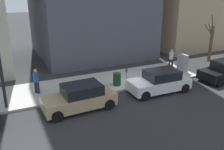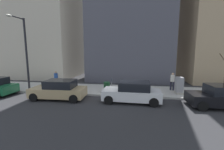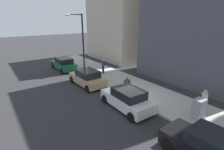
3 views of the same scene
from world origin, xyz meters
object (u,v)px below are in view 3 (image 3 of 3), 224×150
parked_car_white (127,99)px  trash_bin (127,85)px  parked_car_tan (87,78)px  streetlamp (81,38)px  parked_car_black (211,149)px  pedestrian_midblock (103,65)px  parked_car_green (64,64)px  pedestrian_near_meter (204,100)px  parking_meter (127,84)px  utility_box (198,110)px

parked_car_white → trash_bin: 3.00m
parked_car_tan → streetlamp: (1.46, 3.94, 3.28)m
parked_car_black → pedestrian_midblock: bearing=74.5°
parked_car_black → trash_bin: 8.54m
pedestrian_midblock → streetlamp: bearing=-85.6°
parked_car_white → streetlamp: size_ratio=0.65×
parked_car_black → parked_car_green: size_ratio=1.01×
streetlamp → pedestrian_near_meter: (2.17, -13.31, -2.93)m
streetlamp → pedestrian_midblock: size_ratio=3.92×
parked_car_green → parked_car_tan: bearing=-91.9°
parking_meter → streetlamp: 8.46m
parked_car_green → streetlamp: 4.32m
utility_box → streetlamp: bearing=94.3°
parked_car_green → streetlamp: streetlamp is taller
parked_car_white → trash_bin: bearing=50.8°
pedestrian_midblock → utility_box: bearing=52.3°
parked_car_tan → utility_box: utility_box is taller
parked_car_tan → utility_box: bearing=-77.7°
parked_car_black → utility_box: bearing=35.9°
streetlamp → pedestrian_midblock: streetlamp is taller
parked_car_black → pedestrian_near_meter: (3.75, 2.33, 0.35)m
trash_bin → pedestrian_midblock: (1.01, 5.39, 0.49)m
parking_meter → utility_box: bearing=-81.5°
streetlamp → parked_car_tan: bearing=-110.4°
parked_car_green → pedestrian_near_meter: size_ratio=2.54×
parked_car_tan → streetlamp: 5.33m
parked_car_tan → streetlamp: bearing=67.5°
streetlamp → trash_bin: streetlamp is taller
parked_car_black → pedestrian_near_meter: 4.42m
parked_car_tan → parking_meter: bearing=-69.7°
parking_meter → pedestrian_near_meter: pedestrian_near_meter is taller
parked_car_black → parked_car_white: bearing=85.3°
parked_car_black → parked_car_green: (0.28, 18.12, 0.00)m
parked_car_tan → utility_box: (2.48, -9.65, 0.11)m
parked_car_white → pedestrian_near_meter: 5.06m
parked_car_black → streetlamp: bearing=82.0°
utility_box → trash_bin: bearing=93.7°
trash_bin → utility_box: bearing=-86.3°
parked_car_tan → trash_bin: bearing=-61.0°
parked_car_tan → parked_car_green: 6.43m
parked_car_green → streetlamp: bearing=-62.9°
parked_car_black → utility_box: utility_box is taller
pedestrian_midblock → parked_car_black: bearing=42.0°
parked_car_white → parked_car_tan: size_ratio=0.99×
parked_car_green → utility_box: bearing=-82.3°
parked_car_white → parking_meter: 2.33m
parked_car_white → parked_car_green: same height
parked_car_black → trash_bin: (2.20, 8.25, -0.14)m
utility_box → parked_car_white: bearing=120.8°
parked_car_white → streetlamp: 10.29m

